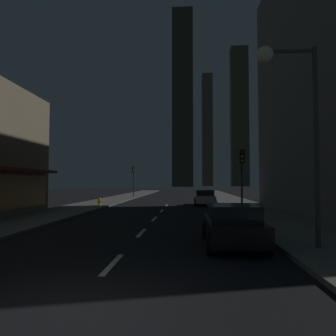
{
  "coord_description": "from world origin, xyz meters",
  "views": [
    {
      "loc": [
        2.07,
        -5.29,
        2.25
      ],
      "look_at": [
        0.0,
        26.19,
        3.63
      ],
      "focal_mm": 33.44,
      "sensor_mm": 36.0,
      "label": 1
    }
  ],
  "objects_px": {
    "car_parked_far": "(205,198)",
    "traffic_light_far_left": "(133,175)",
    "car_parked_near": "(233,225)",
    "traffic_light_near_right": "(242,167)",
    "fire_hydrant_far_left": "(100,202)",
    "street_lamp_right": "(290,96)"
  },
  "relations": [
    {
      "from": "fire_hydrant_far_left",
      "to": "street_lamp_right",
      "type": "bearing_deg",
      "value": -56.86
    },
    {
      "from": "street_lamp_right",
      "to": "car_parked_far",
      "type": "bearing_deg",
      "value": 95.19
    },
    {
      "from": "traffic_light_far_left",
      "to": "street_lamp_right",
      "type": "relative_size",
      "value": 0.64
    },
    {
      "from": "car_parked_near",
      "to": "car_parked_far",
      "type": "xyz_separation_m",
      "value": [
        0.0,
        18.83,
        0.0
      ]
    },
    {
      "from": "fire_hydrant_far_left",
      "to": "traffic_light_far_left",
      "type": "relative_size",
      "value": 0.16
    },
    {
      "from": "car_parked_far",
      "to": "traffic_light_near_right",
      "type": "xyz_separation_m",
      "value": [
        1.9,
        -9.6,
        2.45
      ]
    },
    {
      "from": "car_parked_near",
      "to": "street_lamp_right",
      "type": "bearing_deg",
      "value": -22.82
    },
    {
      "from": "car_parked_far",
      "to": "traffic_light_far_left",
      "type": "bearing_deg",
      "value": 125.98
    },
    {
      "from": "traffic_light_far_left",
      "to": "traffic_light_near_right",
      "type": "bearing_deg",
      "value": -63.57
    },
    {
      "from": "traffic_light_far_left",
      "to": "fire_hydrant_far_left",
      "type": "bearing_deg",
      "value": -91.54
    },
    {
      "from": "car_parked_far",
      "to": "street_lamp_right",
      "type": "relative_size",
      "value": 0.64
    },
    {
      "from": "car_parked_far",
      "to": "traffic_light_far_left",
      "type": "distance_m",
      "value": 15.68
    },
    {
      "from": "car_parked_near",
      "to": "traffic_light_near_right",
      "type": "relative_size",
      "value": 1.01
    },
    {
      "from": "traffic_light_near_right",
      "to": "street_lamp_right",
      "type": "height_order",
      "value": "street_lamp_right"
    },
    {
      "from": "fire_hydrant_far_left",
      "to": "traffic_light_far_left",
      "type": "xyz_separation_m",
      "value": [
        0.4,
        14.83,
        2.74
      ]
    },
    {
      "from": "car_parked_near",
      "to": "fire_hydrant_far_left",
      "type": "relative_size",
      "value": 6.48
    },
    {
      "from": "car_parked_near",
      "to": "car_parked_far",
      "type": "bearing_deg",
      "value": 90.0
    },
    {
      "from": "fire_hydrant_far_left",
      "to": "traffic_light_far_left",
      "type": "distance_m",
      "value": 15.09
    },
    {
      "from": "street_lamp_right",
      "to": "car_parked_near",
      "type": "bearing_deg",
      "value": 157.18
    },
    {
      "from": "car_parked_far",
      "to": "traffic_light_near_right",
      "type": "distance_m",
      "value": 10.09
    },
    {
      "from": "fire_hydrant_far_left",
      "to": "traffic_light_far_left",
      "type": "bearing_deg",
      "value": 88.46
    },
    {
      "from": "car_parked_far",
      "to": "fire_hydrant_far_left",
      "type": "bearing_deg",
      "value": -166.4
    }
  ]
}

